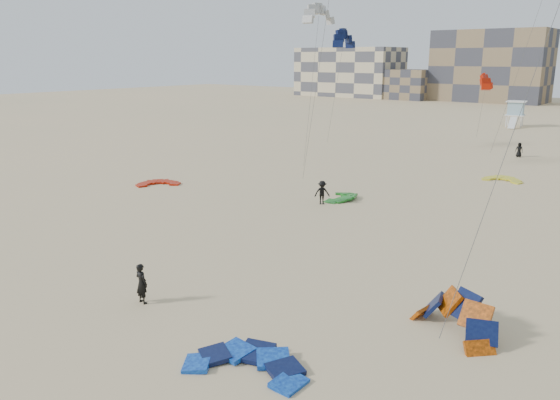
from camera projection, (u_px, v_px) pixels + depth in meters
The scene contains 16 objects.
ground at pixel (170, 322), 23.40m from camera, with size 320.00×320.00×0.00m, color tan.
kite_ground_blue at pixel (247, 368), 19.94m from camera, with size 4.17×4.34×0.65m, color blue, non-canonical shape.
kite_ground_orange at pixel (453, 332), 22.56m from camera, with size 4.10×3.04×2.72m, color #FF620B, non-canonical shape.
kite_ground_red at pixel (158, 185), 48.93m from camera, with size 3.39×3.60×0.43m, color #BF1A01, non-canonical shape.
kite_ground_green at pixel (341, 198), 44.09m from camera, with size 3.31×3.48×0.67m, color #207E26, non-canonical shape.
kite_ground_yellow at pixel (502, 181), 50.46m from camera, with size 3.16×3.31×0.55m, color yellow, non-canonical shape.
kitesurfer_main at pixel (142, 283), 25.06m from camera, with size 0.70×0.46×1.92m, color black.
kitesurfer_c at pixel (322, 193), 42.18m from camera, with size 1.19×0.68×1.84m, color black.
kitesurfer_e at pixel (519, 150), 62.41m from camera, with size 0.82×0.53×1.67m, color black.
kite_fly_grey at pixel (319, 16), 51.65m from camera, with size 4.08×5.41×15.13m.
kite_fly_navy at pixel (344, 40), 64.07m from camera, with size 4.38×4.47×13.34m.
kite_fly_red at pixel (486, 83), 67.74m from camera, with size 4.64×4.53×8.54m.
lifeguard_tower_far at pixel (515, 114), 89.79m from camera, with size 3.39×5.98×4.21m.
condo_west_a at pixel (349, 72), 162.39m from camera, with size 30.00×15.00×14.00m, color beige.
condo_west_b at pixel (491, 66), 140.98m from camera, with size 28.00×14.00×18.00m, color #806A4D.
condo_fill_left at pixel (408, 84), 149.65m from camera, with size 12.00×10.00×8.00m, color #806A4D.
Camera 1 is at (16.92, -13.82, 10.99)m, focal length 35.00 mm.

